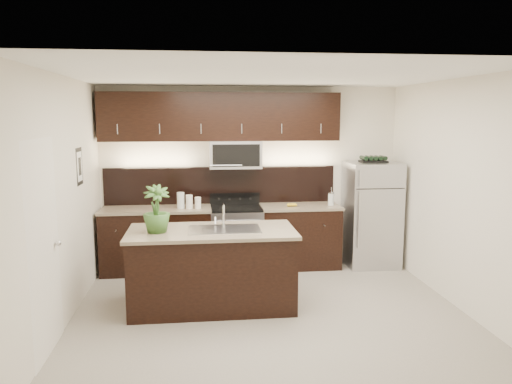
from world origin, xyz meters
TOP-DOWN VIEW (x-y plane):
  - ground at (0.00, 0.00)m, footprint 4.50×4.50m
  - room_walls at (-0.11, -0.04)m, footprint 4.52×4.02m
  - counter_run at (-0.46, 1.69)m, footprint 3.51×0.65m
  - upper_fixtures at (-0.43, 1.84)m, footprint 3.49×0.40m
  - island at (-0.65, 0.20)m, footprint 1.96×0.96m
  - sink_faucet at (-0.50, 0.21)m, footprint 0.84×0.50m
  - refrigerator at (1.80, 1.63)m, footprint 0.76×0.69m
  - wine_rack at (1.80, 1.63)m, footprint 0.39×0.24m
  - plant at (-1.28, 0.15)m, footprint 0.37×0.37m
  - canisters at (-0.96, 1.62)m, footprint 0.34×0.15m
  - french_press at (1.17, 1.64)m, footprint 0.09×0.09m
  - bananas at (0.52, 1.61)m, footprint 0.17×0.13m

SIDE VIEW (x-z plane):
  - ground at x=0.00m, z-range 0.00..0.00m
  - counter_run at x=-0.46m, z-range 0.00..0.94m
  - island at x=-0.65m, z-range 0.00..0.94m
  - refrigerator at x=1.80m, z-range 0.00..1.57m
  - sink_faucet at x=-0.50m, z-range 0.81..1.10m
  - bananas at x=0.52m, z-range 0.94..0.99m
  - french_press at x=1.17m, z-range 0.91..1.17m
  - canisters at x=-0.96m, z-range 0.93..1.16m
  - plant at x=-1.28m, z-range 0.94..1.48m
  - wine_rack at x=1.80m, z-range 1.57..1.67m
  - room_walls at x=-0.11m, z-range 0.34..3.05m
  - upper_fixtures at x=-0.43m, z-range 1.31..2.97m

